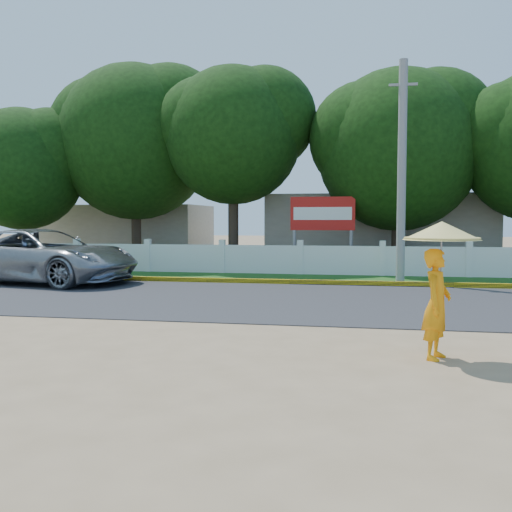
% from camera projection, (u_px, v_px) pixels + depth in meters
% --- Properties ---
extents(ground, '(120.00, 120.00, 0.00)m').
position_uv_depth(ground, '(236.00, 335.00, 10.32)').
color(ground, '#9E8460').
rests_on(ground, ground).
extents(road, '(60.00, 7.00, 0.02)m').
position_uv_depth(road, '(273.00, 299.00, 14.74)').
color(road, '#38383A').
rests_on(road, ground).
extents(grass_verge, '(60.00, 3.50, 0.03)m').
position_uv_depth(grass_verge, '(296.00, 278.00, 19.89)').
color(grass_verge, '#2D601E').
rests_on(grass_verge, ground).
extents(curb, '(40.00, 0.18, 0.16)m').
position_uv_depth(curb, '(290.00, 282.00, 18.22)').
color(curb, yellow).
rests_on(curb, ground).
extents(fence, '(40.00, 0.10, 1.10)m').
position_uv_depth(fence, '(300.00, 260.00, 21.28)').
color(fence, silver).
rests_on(fence, ground).
extents(building_near, '(10.00, 6.00, 3.20)m').
position_uv_depth(building_near, '(377.00, 229.00, 27.35)').
color(building_near, '#B7AD99').
rests_on(building_near, ground).
extents(building_far, '(8.00, 5.00, 2.80)m').
position_uv_depth(building_far, '(130.00, 232.00, 30.67)').
color(building_far, '#B7AD99').
rests_on(building_far, ground).
extents(utility_pole, '(0.28, 0.28, 7.19)m').
position_uv_depth(utility_pole, '(402.00, 172.00, 18.43)').
color(utility_pole, gray).
rests_on(utility_pole, ground).
extents(vehicle, '(6.77, 3.98, 1.77)m').
position_uv_depth(vehicle, '(42.00, 256.00, 18.54)').
color(vehicle, gray).
rests_on(vehicle, ground).
extents(monk_with_parasol, '(1.13, 1.13, 2.06)m').
position_uv_depth(monk_with_parasol, '(439.00, 270.00, 8.45)').
color(monk_with_parasol, orange).
rests_on(monk_with_parasol, ground).
extents(billboard, '(2.50, 0.13, 2.95)m').
position_uv_depth(billboard, '(323.00, 218.00, 22.12)').
color(billboard, gray).
rests_on(billboard, ground).
extents(tree_row, '(38.76, 8.26, 9.13)m').
position_uv_depth(tree_row, '(376.00, 145.00, 23.22)').
color(tree_row, '#473828').
rests_on(tree_row, ground).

